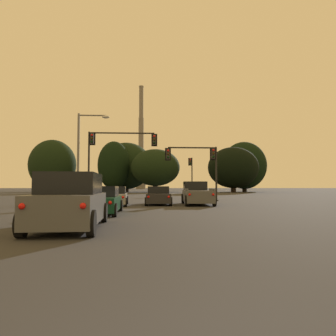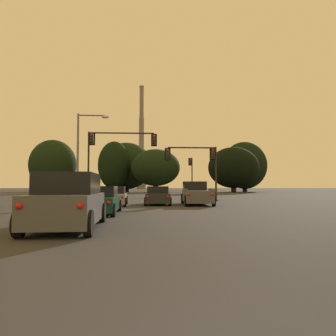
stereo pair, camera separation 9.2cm
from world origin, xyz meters
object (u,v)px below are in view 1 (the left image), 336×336
at_px(pickup_truck_right_lane_front, 197,194).
at_px(smokestack, 141,148).
at_px(sedan_center_lane_front, 158,196).
at_px(sedan_left_lane_front, 114,196).
at_px(suv_left_lane_third, 71,202).
at_px(traffic_light_overhead_left, 112,148).
at_px(sedan_left_lane_second, 101,201).
at_px(traffic_light_far_right, 191,171).
at_px(traffic_light_overhead_right, 199,159).
at_px(street_lamp, 83,148).

relative_size(pickup_truck_right_lane_front, smokestack, 0.10).
xyz_separation_m(sedan_center_lane_front, sedan_left_lane_front, (-3.32, -0.84, 0.00)).
xyz_separation_m(suv_left_lane_third, sedan_center_lane_front, (3.34, 14.44, -0.23)).
bearing_deg(traffic_light_overhead_left, sedan_left_lane_second, -85.39).
height_order(traffic_light_overhead_left, smokestack, smokestack).
height_order(traffic_light_far_right, smokestack, smokestack).
bearing_deg(traffic_light_overhead_left, traffic_light_overhead_right, -1.67).
xyz_separation_m(traffic_light_overhead_right, traffic_light_far_right, (2.02, 21.58, -0.03)).
distance_m(sedan_left_lane_front, traffic_light_overhead_right, 10.72).
height_order(sedan_left_lane_second, traffic_light_far_right, traffic_light_far_right).
bearing_deg(traffic_light_overhead_right, suv_left_lane_third, -109.99).
height_order(traffic_light_overhead_right, traffic_light_overhead_left, traffic_light_overhead_left).
relative_size(street_lamp, smokestack, 0.13).
bearing_deg(traffic_light_overhead_right, smokestack, 93.69).
bearing_deg(sedan_center_lane_front, street_lamp, 159.58).
height_order(sedan_left_lane_second, street_lamp, street_lamp).
bearing_deg(smokestack, sedan_left_lane_second, -89.21).
bearing_deg(street_lamp, sedan_left_lane_front, -47.83).
xyz_separation_m(traffic_light_far_right, street_lamp, (-12.49, -25.16, 0.70)).
bearing_deg(smokestack, sedan_center_lane_front, -87.98).
distance_m(sedan_center_lane_front, traffic_light_overhead_left, 8.94).
bearing_deg(traffic_light_overhead_left, sedan_center_lane_front, -55.14).
relative_size(sedan_left_lane_second, traffic_light_far_right, 0.77).
height_order(sedan_left_lane_second, smokestack, smokestack).
distance_m(pickup_truck_right_lane_front, street_lamp, 10.48).
height_order(suv_left_lane_third, sedan_center_lane_front, suv_left_lane_third).
distance_m(sedan_left_lane_second, pickup_truck_right_lane_front, 10.43).
bearing_deg(pickup_truck_right_lane_front, traffic_light_overhead_right, 82.14).
xyz_separation_m(sedan_left_lane_front, traffic_light_overhead_left, (-1.08, 7.17, 4.53)).
height_order(sedan_left_lane_front, traffic_light_overhead_right, traffic_light_overhead_right).
relative_size(suv_left_lane_third, sedan_center_lane_front, 1.05).
height_order(sedan_left_lane_second, traffic_light_overhead_right, traffic_light_overhead_right).
bearing_deg(sedan_left_lane_front, smokestack, 88.29).
xyz_separation_m(sedan_center_lane_front, street_lamp, (-6.35, 2.50, 4.07)).
relative_size(suv_left_lane_third, pickup_truck_right_lane_front, 0.89).
relative_size(sedan_left_lane_front, street_lamp, 0.62).
relative_size(traffic_light_overhead_right, smokestack, 0.09).
relative_size(sedan_left_lane_front, pickup_truck_right_lane_front, 0.86).
bearing_deg(traffic_light_far_right, smokestack, 95.22).
bearing_deg(suv_left_lane_third, sedan_left_lane_front, 87.37).
relative_size(sedan_left_lane_front, smokestack, 0.08).
distance_m(suv_left_lane_third, traffic_light_overhead_left, 21.23).
xyz_separation_m(suv_left_lane_third, traffic_light_overhead_right, (7.46, 20.52, 3.17)).
bearing_deg(traffic_light_far_right, traffic_light_overhead_left, -116.31).
height_order(suv_left_lane_third, smokestack, smokestack).
bearing_deg(sedan_left_lane_second, traffic_light_overhead_right, 62.33).
bearing_deg(sedan_left_lane_second, sedan_left_lane_front, 89.98).
relative_size(traffic_light_overhead_right, street_lamp, 0.69).
relative_size(sedan_left_lane_second, traffic_light_overhead_right, 0.89).
bearing_deg(traffic_light_overhead_right, street_lamp, -161.13).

